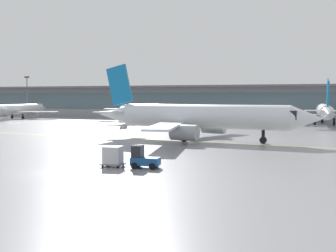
% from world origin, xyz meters
% --- Properties ---
extents(ground_plane, '(400.00, 400.00, 0.00)m').
position_xyz_m(ground_plane, '(0.00, 0.00, 0.00)').
color(ground_plane, gray).
extents(taxiway_centreline_stripe, '(109.87, 6.01, 0.01)m').
position_xyz_m(taxiway_centreline_stripe, '(4.31, 29.13, 0.00)').
color(taxiway_centreline_stripe, yellow).
rests_on(taxiway_centreline_stripe, ground_plane).
extents(terminal_concourse, '(223.47, 11.00, 9.60)m').
position_xyz_m(terminal_concourse, '(0.00, 94.75, 4.92)').
color(terminal_concourse, '#9EA3A8').
rests_on(terminal_concourse, ground_plane).
extents(gate_airplane_0, '(25.26, 27.22, 9.01)m').
position_xyz_m(gate_airplane_0, '(-63.95, 72.15, 2.70)').
color(gate_airplane_0, white).
rests_on(gate_airplane_0, ground_plane).
extents(gate_airplane_1, '(27.64, 29.69, 9.85)m').
position_xyz_m(gate_airplane_1, '(-25.12, 72.28, 2.95)').
color(gate_airplane_1, white).
rests_on(gate_airplane_1, ground_plane).
extents(gate_airplane_2, '(28.35, 30.62, 10.14)m').
position_xyz_m(gate_airplane_2, '(19.23, 75.69, 3.04)').
color(gate_airplane_2, white).
rests_on(gate_airplane_2, ground_plane).
extents(taxiing_regional_jet, '(35.25, 32.75, 11.68)m').
position_xyz_m(taxiing_regional_jet, '(3.85, 31.15, 3.50)').
color(taxiing_regional_jet, silver).
rests_on(taxiing_regional_jet, ground_plane).
extents(baggage_tug, '(2.77, 1.92, 2.10)m').
position_xyz_m(baggage_tug, '(6.51, 5.32, 0.89)').
color(baggage_tug, '#194C8C').
rests_on(baggage_tug, ground_plane).
extents(cargo_dolly_lead, '(2.30, 1.87, 1.94)m').
position_xyz_m(cargo_dolly_lead, '(3.58, 4.92, 1.05)').
color(cargo_dolly_lead, '#595B60').
rests_on(cargo_dolly_lead, ground_plane).
extents(apron_light_mast_0, '(1.80, 0.36, 12.98)m').
position_xyz_m(apron_light_mast_0, '(-74.59, 88.40, 7.17)').
color(apron_light_mast_0, gray).
rests_on(apron_light_mast_0, ground_plane).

